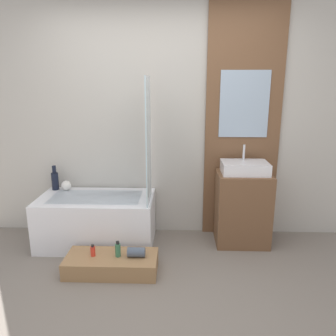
# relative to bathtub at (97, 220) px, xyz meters

# --- Properties ---
(ground_plane) EXTENTS (12.00, 12.00, 0.00)m
(ground_plane) POSITION_rel_bathtub_xyz_m (0.67, -1.21, -0.27)
(ground_plane) COLOR slate
(wall_tiled_back) EXTENTS (4.20, 0.06, 2.60)m
(wall_tiled_back) POSITION_rel_bathtub_xyz_m (0.67, 0.37, 1.03)
(wall_tiled_back) COLOR #B7B2A8
(wall_tiled_back) RESTS_ON ground_plane
(wall_wood_accent) EXTENTS (0.81, 0.04, 2.60)m
(wall_wood_accent) POSITION_rel_bathtub_xyz_m (1.57, 0.32, 1.04)
(wall_wood_accent) COLOR brown
(wall_wood_accent) RESTS_ON ground_plane
(bathtub) EXTENTS (1.21, 0.65, 0.53)m
(bathtub) POSITION_rel_bathtub_xyz_m (0.00, 0.00, 0.00)
(bathtub) COLOR white
(bathtub) RESTS_ON ground_plane
(glass_shower_screen) EXTENTS (0.01, 0.44, 1.24)m
(glass_shower_screen) POSITION_rel_bathtub_xyz_m (0.58, -0.08, 0.88)
(glass_shower_screen) COLOR silver
(glass_shower_screen) RESTS_ON bathtub
(wooden_step_bench) EXTENTS (0.84, 0.37, 0.16)m
(wooden_step_bench) POSITION_rel_bathtub_xyz_m (0.26, -0.56, -0.19)
(wooden_step_bench) COLOR #997047
(wooden_step_bench) RESTS_ON ground_plane
(vanity_cabinet) EXTENTS (0.56, 0.44, 0.78)m
(vanity_cabinet) POSITION_rel_bathtub_xyz_m (1.57, 0.08, 0.12)
(vanity_cabinet) COLOR brown
(vanity_cabinet) RESTS_ON ground_plane
(sink) EXTENTS (0.48, 0.33, 0.29)m
(sink) POSITION_rel_bathtub_xyz_m (1.57, 0.08, 0.58)
(sink) COLOR white
(sink) RESTS_ON vanity_cabinet
(vase_tall_dark) EXTENTS (0.08, 0.08, 0.28)m
(vase_tall_dark) POSITION_rel_bathtub_xyz_m (-0.52, 0.24, 0.38)
(vase_tall_dark) COLOR black
(vase_tall_dark) RESTS_ON bathtub
(vase_round_light) EXTENTS (0.11, 0.11, 0.11)m
(vase_round_light) POSITION_rel_bathtub_xyz_m (-0.39, 0.22, 0.32)
(vase_round_light) COLOR silver
(vase_round_light) RESTS_ON bathtub
(bottle_soap_primary) EXTENTS (0.04, 0.04, 0.11)m
(bottle_soap_primary) POSITION_rel_bathtub_xyz_m (0.09, -0.56, -0.06)
(bottle_soap_primary) COLOR red
(bottle_soap_primary) RESTS_ON wooden_step_bench
(bottle_soap_secondary) EXTENTS (0.05, 0.05, 0.15)m
(bottle_soap_secondary) POSITION_rel_bathtub_xyz_m (0.33, -0.56, -0.04)
(bottle_soap_secondary) COLOR #38704C
(bottle_soap_secondary) RESTS_ON wooden_step_bench
(towel_roll) EXTENTS (0.16, 0.09, 0.09)m
(towel_roll) POSITION_rel_bathtub_xyz_m (0.50, -0.56, -0.07)
(towel_roll) COLOR #4C5666
(towel_roll) RESTS_ON wooden_step_bench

